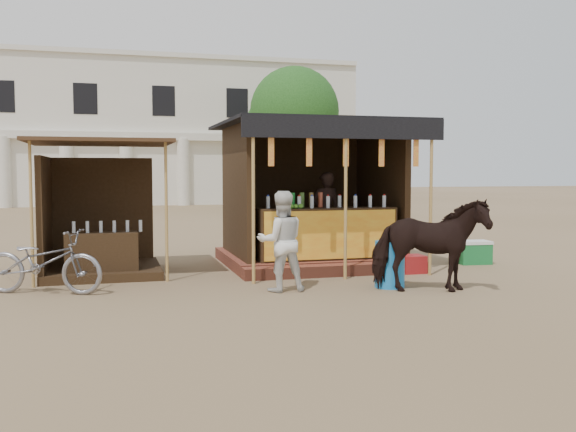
% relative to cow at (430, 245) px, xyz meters
% --- Properties ---
extents(ground, '(120.00, 120.00, 0.00)m').
position_rel_cow_xyz_m(ground, '(-1.82, -0.11, -0.72)').
color(ground, '#846B4C').
rests_on(ground, ground).
extents(main_stall, '(3.60, 3.61, 2.78)m').
position_rel_cow_xyz_m(main_stall, '(-0.81, 3.25, 0.30)').
color(main_stall, brown).
rests_on(main_stall, ground).
extents(secondary_stall, '(2.40, 2.40, 2.38)m').
position_rel_cow_xyz_m(secondary_stall, '(-4.99, 3.13, 0.13)').
color(secondary_stall, '#322012').
rests_on(secondary_stall, ground).
extents(cow, '(1.86, 1.23, 1.44)m').
position_rel_cow_xyz_m(cow, '(0.00, 0.00, 0.00)').
color(cow, black).
rests_on(cow, ground).
extents(motorbike, '(1.95, 1.29, 0.97)m').
position_rel_cow_xyz_m(motorbike, '(-5.66, 1.43, -0.24)').
color(motorbike, gray).
rests_on(motorbike, ground).
extents(bystander, '(0.76, 0.60, 1.54)m').
position_rel_cow_xyz_m(bystander, '(-2.15, 0.69, 0.05)').
color(bystander, silver).
rests_on(bystander, ground).
extents(blue_barrel, '(0.61, 0.61, 0.74)m').
position_rel_cow_xyz_m(blue_barrel, '(-0.41, 0.54, -0.35)').
color(blue_barrel, '#1978C2').
rests_on(blue_barrel, ground).
extents(red_crate, '(0.44, 0.43, 0.32)m').
position_rel_cow_xyz_m(red_crate, '(0.60, 1.78, -0.56)').
color(red_crate, maroon).
rests_on(red_crate, ground).
extents(cooler, '(0.68, 0.50, 0.46)m').
position_rel_cow_xyz_m(cooler, '(2.30, 2.49, -0.49)').
color(cooler, '#197033').
rests_on(cooler, ground).
extents(background_building, '(26.00, 7.45, 8.18)m').
position_rel_cow_xyz_m(background_building, '(-3.82, 29.83, 3.26)').
color(background_building, silver).
rests_on(background_building, ground).
extents(tree, '(4.50, 4.40, 7.00)m').
position_rel_cow_xyz_m(tree, '(3.99, 22.03, 3.91)').
color(tree, '#382314').
rests_on(tree, ground).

